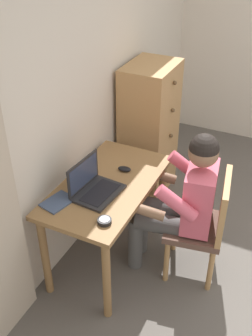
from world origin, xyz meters
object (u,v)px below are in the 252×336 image
Objects in this scene: desk at (108,197)px; desk_clock at (105,221)px; person_seated at (182,198)px; computer_mouse at (124,169)px; chair at (205,222)px; dresser at (149,131)px; notebook_pad at (58,202)px; laptop at (94,186)px.

desk_clock reaches higher than desk.
person_seated is at bearing -72.96° from desk.
chair is at bearing -98.01° from computer_mouse.
desk_clock is (-1.41, -0.29, 0.12)m from dresser.
person_seated is 11.86× the size of computer_mouse.
computer_mouse is 0.48× the size of notebook_pad.
desk is at bearing -17.09° from notebook_pad.
chair is at bearing -75.09° from desk.
laptop is at bearing 113.71° from chair.
computer_mouse is at bearing -11.43° from desk.
dresser is 1.07× the size of person_seated.
desk is at bearing 107.04° from person_seated.
chair is (-0.85, -0.80, -0.15)m from dresser.
laptop is at bearing 41.19° from desk_clock.
notebook_pad is (-0.54, 0.23, -0.01)m from computer_mouse.
person_seated is 0.48m from computer_mouse.
dresser is 1.18m from laptop.
notebook_pad reaches higher than desk.
dresser is at bearing 9.28° from notebook_pad.
dresser reaches higher than laptop.
chair is 0.73× the size of person_seated.
desk_clock reaches higher than notebook_pad.
laptop is 1.71× the size of notebook_pad.
dresser is at bearing 11.62° from desk_clock.
desk_clock is (-0.54, 0.33, 0.08)m from person_seated.
computer_mouse is (0.33, -0.07, -0.04)m from laptop.
computer_mouse is at bearing -10.77° from notebook_pad.
laptop is 3.60× the size of computer_mouse.
desk_clock is at bearing -168.38° from dresser.
desk is 0.92× the size of person_seated.
desk is at bearing 25.56° from desk_clock.
computer_mouse is at bearing -12.53° from laptop.
chair reaches higher than desk.
dresser is 0.85m from computer_mouse.
person_seated is (-0.88, -0.62, 0.03)m from dresser.
chair is at bearing -46.62° from notebook_pad.
desk_clock is at bearing -83.73° from notebook_pad.
desk is 1.26× the size of chair.
person_seated is 0.63m from laptop.
laptop reaches higher than desk_clock.
desk is 0.86× the size of dresser.
dresser is 1.38m from notebook_pad.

